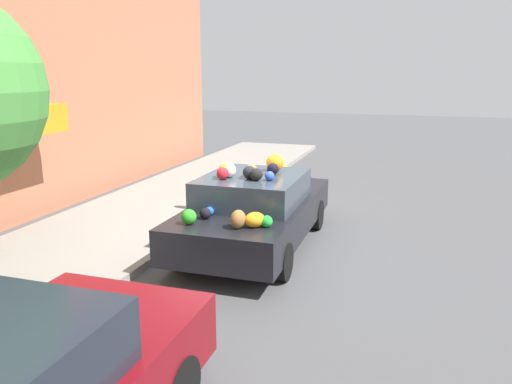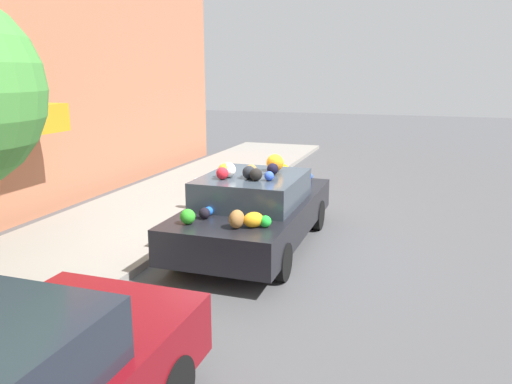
{
  "view_description": "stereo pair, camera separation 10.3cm",
  "coord_description": "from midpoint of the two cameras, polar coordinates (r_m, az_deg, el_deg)",
  "views": [
    {
      "loc": [
        -8.12,
        -2.86,
        3.06
      ],
      "look_at": [
        0.0,
        -0.22,
        1.0
      ],
      "focal_mm": 35.0,
      "sensor_mm": 36.0,
      "label": 1
    },
    {
      "loc": [
        -8.09,
        -2.96,
        3.06
      ],
      "look_at": [
        0.0,
        -0.22,
        1.0
      ],
      "focal_mm": 35.0,
      "sensor_mm": 36.0,
      "label": 2
    }
  ],
  "objects": [
    {
      "name": "fire_hydrant",
      "position": [
        10.95,
        -7.17,
        -0.22
      ],
      "size": [
        0.2,
        0.2,
        0.7
      ],
      "color": "#B2B2B7",
      "rests_on": "sidewalk_curb"
    },
    {
      "name": "ground_plane",
      "position": [
        9.14,
        -1.64,
        -6.02
      ],
      "size": [
        60.0,
        60.0,
        0.0
      ],
      "primitive_type": "plane",
      "color": "#4C4C4F"
    },
    {
      "name": "sidewalk_curb",
      "position": [
        10.3,
        -15.97,
        -3.9
      ],
      "size": [
        24.0,
        3.2,
        0.13
      ],
      "color": "gray",
      "rests_on": "ground"
    },
    {
      "name": "building_facade",
      "position": [
        11.23,
        -26.69,
        10.58
      ],
      "size": [
        18.0,
        1.2,
        5.57
      ],
      "color": "#B26B4C",
      "rests_on": "ground"
    },
    {
      "name": "art_car",
      "position": [
        8.82,
        -0.42,
        -1.92
      ],
      "size": [
        4.29,
        1.9,
        1.64
      ],
      "rotation": [
        0.0,
        0.0,
        0.01
      ],
      "color": "black",
      "rests_on": "ground"
    }
  ]
}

